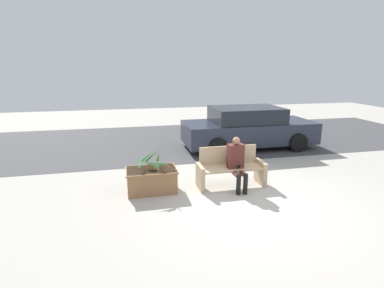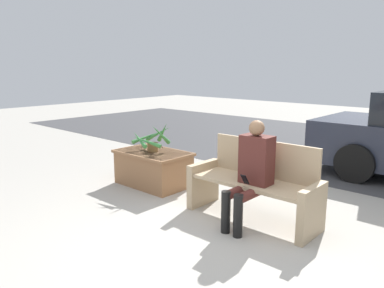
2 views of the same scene
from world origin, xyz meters
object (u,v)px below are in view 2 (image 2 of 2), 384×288
(person_seated, at_px, (251,170))
(potted_plant, at_px, (152,139))
(planter_box, at_px, (153,167))
(bench, at_px, (255,184))

(person_seated, xyz_separation_m, potted_plant, (-1.96, 0.26, 0.07))
(person_seated, height_order, potted_plant, person_seated)
(planter_box, bearing_deg, person_seated, -7.73)
(person_seated, relative_size, potted_plant, 1.97)
(person_seated, distance_m, planter_box, 2.01)
(bench, xyz_separation_m, planter_box, (-1.88, 0.06, -0.14))
(bench, bearing_deg, potted_plant, 178.27)
(bench, xyz_separation_m, person_seated, (0.08, -0.21, 0.24))
(planter_box, relative_size, potted_plant, 1.84)
(person_seated, bearing_deg, potted_plant, 172.36)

